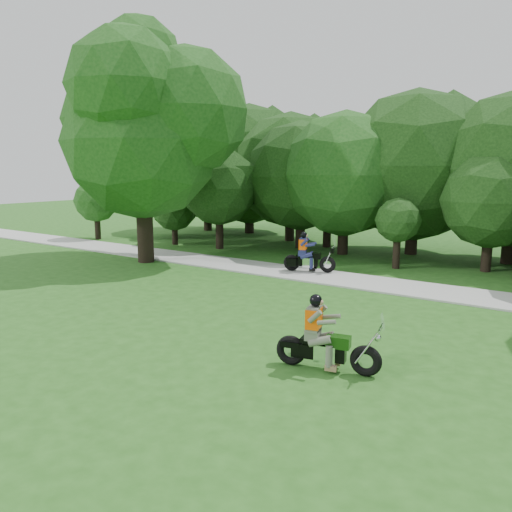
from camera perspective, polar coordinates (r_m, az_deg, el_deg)
The scene contains 6 objects.
ground at distance 10.41m, azimuth 1.54°, elevation -12.23°, with size 100.00×100.00×0.00m, color #235518.
walkway at distance 17.37m, azimuth 16.09°, elevation -3.41°, with size 60.00×2.20×0.06m, color #ABABA6.
tree_line at distance 23.32m, azimuth 23.57°, elevation 8.72°, with size 39.39×11.93×7.76m.
big_tree_west at distance 21.80m, azimuth -12.39°, elevation 14.55°, with size 8.64×6.56×9.96m.
chopper_motorcycle at distance 10.03m, azimuth 7.60°, elevation -9.76°, with size 2.11×0.81×1.52m.
touring_motorcycle at distance 19.01m, azimuth 5.76°, elevation -0.13°, with size 1.95×1.06×1.53m.
Camera 1 is at (5.23, -8.10, 3.94)m, focal length 35.00 mm.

